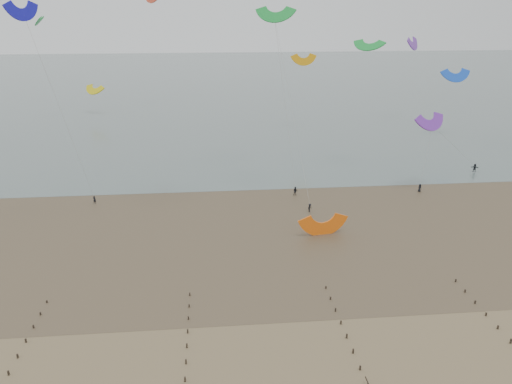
% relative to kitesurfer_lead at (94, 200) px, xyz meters
% --- Properties ---
extents(ground, '(500.00, 500.00, 0.00)m').
position_rel_kitesurfer_lead_xyz_m(ground, '(32.89, -45.72, -0.78)').
color(ground, brown).
rests_on(ground, ground).
extents(sea_and_shore, '(500.00, 665.00, 0.03)m').
position_rel_kitesurfer_lead_xyz_m(sea_and_shore, '(28.81, -11.32, -0.77)').
color(sea_and_shore, '#475654').
rests_on(sea_and_shore, ground).
extents(kitesurfer_lead, '(0.64, 0.50, 1.55)m').
position_rel_kitesurfer_lead_xyz_m(kitesurfer_lead, '(0.00, 0.00, 0.00)').
color(kitesurfer_lead, black).
rests_on(kitesurfer_lead, ground).
extents(kitesurfers, '(167.58, 20.30, 1.86)m').
position_rel_kitesurfer_lead_xyz_m(kitesurfers, '(59.28, 3.42, 0.08)').
color(kitesurfers, black).
rests_on(kitesurfers, ground).
extents(grounded_kite, '(7.77, 6.46, 3.88)m').
position_rel_kitesurfer_lead_xyz_m(grounded_kite, '(40.08, -17.38, -0.78)').
color(grounded_kite, '#FE6510').
rests_on(grounded_kite, ground).
extents(kites_airborne, '(241.67, 112.25, 39.64)m').
position_rel_kitesurfer_lead_xyz_m(kites_airborne, '(19.08, 44.54, 22.51)').
color(kites_airborne, '#099D7A').
rests_on(kites_airborne, ground).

